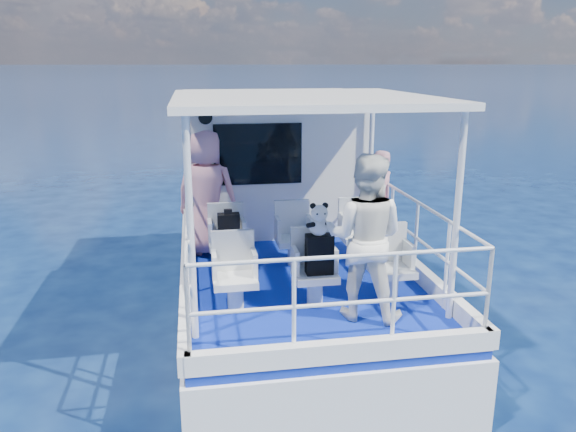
# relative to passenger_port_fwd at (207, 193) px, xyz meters

# --- Properties ---
(ground) EXTENTS (2000.00, 2000.00, 0.00)m
(ground) POSITION_rel_passenger_port_fwd_xyz_m (1.13, -0.85, -1.78)
(ground) COLOR #08173D
(ground) RESTS_ON ground
(hull) EXTENTS (3.00, 7.00, 1.60)m
(hull) POSITION_rel_passenger_port_fwd_xyz_m (1.13, 0.15, -1.78)
(hull) COLOR white
(hull) RESTS_ON ground
(deck) EXTENTS (2.90, 6.90, 0.10)m
(deck) POSITION_rel_passenger_port_fwd_xyz_m (1.13, 0.15, -0.93)
(deck) COLOR #0B229F
(deck) RESTS_ON hull
(cabin) EXTENTS (2.85, 2.00, 2.20)m
(cabin) POSITION_rel_passenger_port_fwd_xyz_m (1.13, 1.45, 0.22)
(cabin) COLOR white
(cabin) RESTS_ON deck
(canopy) EXTENTS (3.00, 3.20, 0.08)m
(canopy) POSITION_rel_passenger_port_fwd_xyz_m (1.13, -1.05, 1.36)
(canopy) COLOR white
(canopy) RESTS_ON cabin
(canopy_posts) EXTENTS (2.77, 2.97, 2.20)m
(canopy_posts) POSITION_rel_passenger_port_fwd_xyz_m (1.13, -1.10, 0.22)
(canopy_posts) COLOR white
(canopy_posts) RESTS_ON deck
(railings) EXTENTS (2.84, 3.59, 1.00)m
(railings) POSITION_rel_passenger_port_fwd_xyz_m (1.13, -1.43, -0.38)
(railings) COLOR white
(railings) RESTS_ON deck
(seat_port_fwd) EXTENTS (0.48, 0.46, 0.38)m
(seat_port_fwd) POSITION_rel_passenger_port_fwd_xyz_m (0.23, -0.65, -0.69)
(seat_port_fwd) COLOR silver
(seat_port_fwd) RESTS_ON deck
(seat_center_fwd) EXTENTS (0.48, 0.46, 0.38)m
(seat_center_fwd) POSITION_rel_passenger_port_fwd_xyz_m (1.13, -0.65, -0.69)
(seat_center_fwd) COLOR silver
(seat_center_fwd) RESTS_ON deck
(seat_stbd_fwd) EXTENTS (0.48, 0.46, 0.38)m
(seat_stbd_fwd) POSITION_rel_passenger_port_fwd_xyz_m (2.03, -0.65, -0.69)
(seat_stbd_fwd) COLOR silver
(seat_stbd_fwd) RESTS_ON deck
(seat_port_aft) EXTENTS (0.48, 0.46, 0.38)m
(seat_port_aft) POSITION_rel_passenger_port_fwd_xyz_m (0.23, -1.95, -0.69)
(seat_port_aft) COLOR silver
(seat_port_aft) RESTS_ON deck
(seat_center_aft) EXTENTS (0.48, 0.46, 0.38)m
(seat_center_aft) POSITION_rel_passenger_port_fwd_xyz_m (1.13, -1.95, -0.69)
(seat_center_aft) COLOR silver
(seat_center_aft) RESTS_ON deck
(seat_stbd_aft) EXTENTS (0.48, 0.46, 0.38)m
(seat_stbd_aft) POSITION_rel_passenger_port_fwd_xyz_m (2.03, -1.95, -0.69)
(seat_stbd_aft) COLOR silver
(seat_stbd_aft) RESTS_ON deck
(passenger_port_fwd) EXTENTS (0.77, 0.64, 1.77)m
(passenger_port_fwd) POSITION_rel_passenger_port_fwd_xyz_m (0.00, 0.00, 0.00)
(passenger_port_fwd) COLOR pink
(passenger_port_fwd) RESTS_ON deck
(passenger_stbd_fwd) EXTENTS (0.64, 0.55, 1.48)m
(passenger_stbd_fwd) POSITION_rel_passenger_port_fwd_xyz_m (2.38, -0.34, -0.14)
(passenger_stbd_fwd) COLOR #D18791
(passenger_stbd_fwd) RESTS_ON deck
(passenger_stbd_aft) EXTENTS (1.07, 0.98, 1.77)m
(passenger_stbd_aft) POSITION_rel_passenger_port_fwd_xyz_m (1.57, -2.34, 0.00)
(passenger_stbd_aft) COLOR white
(passenger_stbd_aft) RESTS_ON deck
(backpack_port) EXTENTS (0.29, 0.16, 0.38)m
(backpack_port) POSITION_rel_passenger_port_fwd_xyz_m (0.25, -0.66, -0.32)
(backpack_port) COLOR black
(backpack_port) RESTS_ON seat_port_fwd
(backpack_center) EXTENTS (0.30, 0.17, 0.45)m
(backpack_center) POSITION_rel_passenger_port_fwd_xyz_m (1.17, -2.00, -0.28)
(backpack_center) COLOR black
(backpack_center) RESTS_ON seat_center_aft
(compact_camera) EXTENTS (0.10, 0.06, 0.06)m
(compact_camera) POSITION_rel_passenger_port_fwd_xyz_m (0.25, -0.67, -0.10)
(compact_camera) COLOR black
(compact_camera) RESTS_ON backpack_port
(panda) EXTENTS (0.23, 0.19, 0.36)m
(panda) POSITION_rel_passenger_port_fwd_xyz_m (1.15, -2.00, 0.12)
(panda) COLOR silver
(panda) RESTS_ON backpack_center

